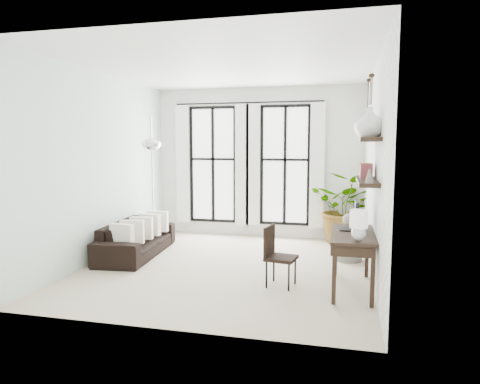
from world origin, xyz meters
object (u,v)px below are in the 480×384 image
(sofa, at_px, (137,238))
(arc_lamp, at_px, (151,146))
(buddha, at_px, (349,241))
(desk_chair, at_px, (276,252))
(plant, at_px, (347,208))
(desk, at_px, (353,238))

(sofa, distance_m, arc_lamp, 1.74)
(buddha, bearing_deg, arc_lamp, -179.53)
(desk_chair, bearing_deg, buddha, 67.09)
(sofa, xyz_separation_m, plant, (3.69, 1.82, 0.42))
(desk, xyz_separation_m, desk_chair, (-1.04, -0.00, -0.26))
(desk_chair, height_order, arc_lamp, arc_lamp)
(desk, distance_m, buddha, 1.65)
(desk_chair, xyz_separation_m, arc_lamp, (-2.60, 1.58, 1.49))
(sofa, height_order, arc_lamp, arc_lamp)
(desk_chair, bearing_deg, sofa, 167.45)
(plant, xyz_separation_m, arc_lamp, (-3.59, -1.34, 1.25))
(sofa, xyz_separation_m, arc_lamp, (0.10, 0.48, 1.67))
(plant, relative_size, desk_chair, 1.72)
(arc_lamp, bearing_deg, sofa, -102.14)
(plant, bearing_deg, buddha, -88.51)
(plant, xyz_separation_m, buddha, (0.03, -1.31, -0.38))
(sofa, distance_m, plant, 4.14)
(buddha, bearing_deg, sofa, -172.18)
(desk_chair, distance_m, buddha, 1.91)
(plant, distance_m, arc_lamp, 4.03)
(arc_lamp, xyz_separation_m, buddha, (3.62, 0.03, -1.63))
(desk, height_order, buddha, desk)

